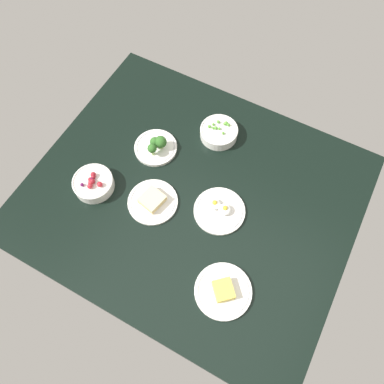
% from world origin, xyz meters
% --- Properties ---
extents(dining_table, '(1.27, 1.08, 0.04)m').
position_xyz_m(dining_table, '(0.00, 0.00, 0.02)').
color(dining_table, black).
rests_on(dining_table, ground).
extents(plate_broccoli, '(0.18, 0.18, 0.08)m').
position_xyz_m(plate_broccoli, '(0.23, -0.12, 0.06)').
color(plate_broccoli, white).
rests_on(plate_broccoli, dining_table).
extents(plate_sandwich, '(0.20, 0.20, 0.04)m').
position_xyz_m(plate_sandwich, '(0.12, 0.11, 0.05)').
color(plate_sandwich, white).
rests_on(plate_sandwich, dining_table).
extents(plate_cheese, '(0.20, 0.20, 0.04)m').
position_xyz_m(plate_cheese, '(-0.28, 0.29, 0.05)').
color(plate_cheese, white).
rests_on(plate_cheese, dining_table).
extents(bowl_peas, '(0.16, 0.16, 0.06)m').
position_xyz_m(bowl_peas, '(0.03, -0.30, 0.07)').
color(bowl_peas, white).
rests_on(bowl_peas, dining_table).
extents(bowl_berries, '(0.16, 0.16, 0.07)m').
position_xyz_m(bowl_berries, '(0.36, 0.16, 0.07)').
color(bowl_berries, white).
rests_on(bowl_berries, dining_table).
extents(plate_eggs, '(0.20, 0.20, 0.05)m').
position_xyz_m(plate_eggs, '(-0.13, 0.01, 0.05)').
color(plate_eggs, white).
rests_on(plate_eggs, dining_table).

